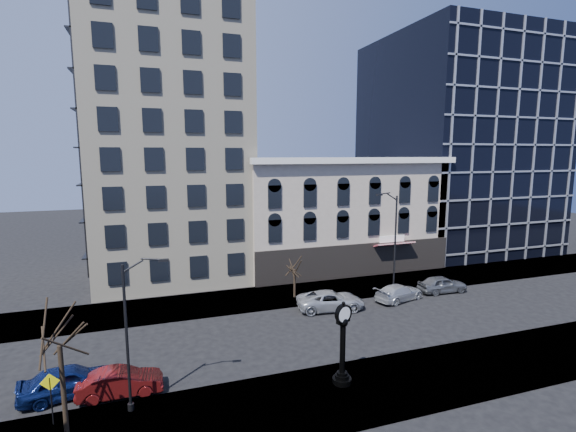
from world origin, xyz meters
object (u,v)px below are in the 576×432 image
object	(u,v)px
street_lamp_near	(137,295)
car_near_b	(120,382)
warning_sign	(50,390)
car_near_a	(69,381)
street_clock	(343,347)

from	to	relation	value
street_lamp_near	car_near_b	bearing A→B (deg)	130.79
car_near_b	street_lamp_near	bearing A→B (deg)	-148.78
warning_sign	car_near_a	distance (m)	2.86
street_lamp_near	warning_sign	bearing A→B (deg)	-171.35
car_near_a	car_near_b	world-z (taller)	car_near_a
street_lamp_near	warning_sign	world-z (taller)	street_lamp_near
warning_sign	car_near_b	distance (m)	3.62
street_lamp_near	warning_sign	size ratio (longest dim) A/B	3.10
street_lamp_near	car_near_b	size ratio (longest dim) A/B	1.82
street_clock	warning_sign	bearing A→B (deg)	156.55
street_clock	car_near_a	size ratio (longest dim) A/B	0.98
street_clock	car_near_a	world-z (taller)	street_clock
warning_sign	car_near_b	world-z (taller)	warning_sign
street_lamp_near	warning_sign	xyz separation A→B (m)	(-4.04, 0.10, -4.24)
street_lamp_near	warning_sign	distance (m)	5.86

